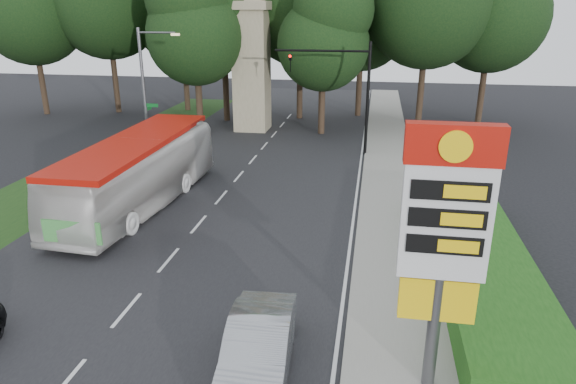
% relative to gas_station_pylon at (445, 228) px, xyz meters
% --- Properties ---
extents(road_surface, '(14.00, 80.00, 0.02)m').
position_rel_gas_station_pylon_xyz_m(road_surface, '(-9.20, 10.01, -4.44)').
color(road_surface, black).
rests_on(road_surface, ground).
extents(sidewalk_right, '(3.00, 80.00, 0.12)m').
position_rel_gas_station_pylon_xyz_m(sidewalk_right, '(-0.70, 10.01, -4.39)').
color(sidewalk_right, gray).
rests_on(sidewalk_right, ground).
extents(grass_verge_left, '(5.00, 50.00, 0.02)m').
position_rel_gas_station_pylon_xyz_m(grass_verge_left, '(-18.70, 16.01, -4.44)').
color(grass_verge_left, '#193814').
rests_on(grass_verge_left, ground).
extents(hedge, '(3.00, 14.00, 1.20)m').
position_rel_gas_station_pylon_xyz_m(hedge, '(2.30, 6.01, -3.85)').
color(hedge, '#1B4D14').
rests_on(hedge, ground).
extents(gas_station_pylon, '(2.10, 0.45, 6.85)m').
position_rel_gas_station_pylon_xyz_m(gas_station_pylon, '(0.00, 0.00, 0.00)').
color(gas_station_pylon, '#59595E').
rests_on(gas_station_pylon, ground).
extents(traffic_signal_mast, '(6.10, 0.35, 7.20)m').
position_rel_gas_station_pylon_xyz_m(traffic_signal_mast, '(-3.52, 22.00, 0.22)').
color(traffic_signal_mast, black).
rests_on(traffic_signal_mast, ground).
extents(streetlight_signs, '(2.75, 0.98, 8.00)m').
position_rel_gas_station_pylon_xyz_m(streetlight_signs, '(-16.19, 20.01, -0.01)').
color(streetlight_signs, '#59595E').
rests_on(streetlight_signs, ground).
extents(monument, '(3.00, 3.00, 10.05)m').
position_rel_gas_station_pylon_xyz_m(monument, '(-11.20, 28.01, 0.66)').
color(monument, gray).
rests_on(monument, ground).
extents(tree_east_near, '(8.12, 8.12, 15.95)m').
position_rel_gas_station_pylon_xyz_m(tree_east_near, '(-3.20, 35.01, 5.23)').
color(tree_east_near, '#2D2116').
rests_on(tree_east_near, ground).
extents(tree_monument_left, '(7.28, 7.28, 14.30)m').
position_rel_gas_station_pylon_xyz_m(tree_monument_left, '(-15.20, 27.01, 4.23)').
color(tree_monument_left, '#2D2116').
rests_on(tree_monument_left, ground).
extents(tree_monument_right, '(6.72, 6.72, 13.20)m').
position_rel_gas_station_pylon_xyz_m(tree_monument_right, '(-5.70, 27.51, 3.56)').
color(tree_monument_right, '#2D2116').
rests_on(tree_monument_right, ground).
extents(transit_bus, '(3.63, 12.13, 3.33)m').
position_rel_gas_station_pylon_xyz_m(transit_bus, '(-12.70, 10.76, -2.78)').
color(transit_bus, silver).
rests_on(transit_bus, ground).
extents(sedan_silver, '(1.99, 4.84, 1.56)m').
position_rel_gas_station_pylon_xyz_m(sedan_silver, '(-4.36, -0.23, -3.67)').
color(sedan_silver, '#95989C').
rests_on(sedan_silver, ground).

